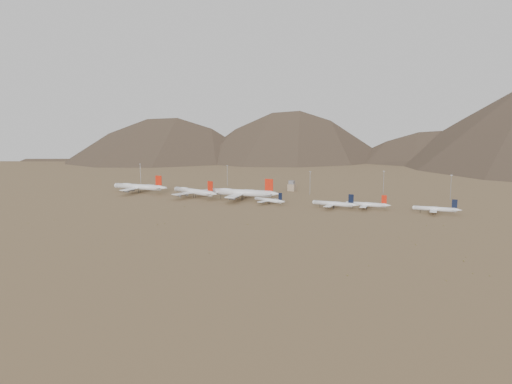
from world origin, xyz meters
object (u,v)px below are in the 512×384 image
at_px(control_tower, 292,186).
at_px(widebody_west, 139,187).
at_px(narrowbody_a, 269,200).
at_px(narrowbody_b, 334,204).
at_px(widebody_east, 241,193).
at_px(widebody_centre, 194,191).

bearing_deg(control_tower, widebody_west, -152.35).
bearing_deg(narrowbody_a, narrowbody_b, 18.97).
height_order(widebody_east, narrowbody_b, widebody_east).
bearing_deg(control_tower, widebody_east, -107.41).
height_order(narrowbody_a, narrowbody_b, narrowbody_b).
xyz_separation_m(widebody_centre, narrowbody_b, (152.73, -9.76, -2.03)).
xyz_separation_m(widebody_east, narrowbody_b, (99.55, -13.52, -3.20)).
bearing_deg(narrowbody_b, narrowbody_a, -175.25).
distance_m(widebody_east, control_tower, 88.58).
bearing_deg(narrowbody_b, widebody_west, -178.91).
bearing_deg(control_tower, narrowbody_b, -53.30).
distance_m(widebody_west, widebody_east, 128.03).
relative_size(narrowbody_a, control_tower, 3.04).
xyz_separation_m(narrowbody_a, narrowbody_b, (64.34, -0.71, 0.66)).
xyz_separation_m(widebody_centre, widebody_east, (53.19, 3.76, 1.17)).
bearing_deg(widebody_west, control_tower, 26.82).
height_order(widebody_west, narrowbody_b, widebody_west).
xyz_separation_m(widebody_centre, control_tower, (79.68, 88.25, -1.46)).
height_order(narrowbody_b, control_tower, narrowbody_b).
bearing_deg(widebody_centre, narrowbody_b, 15.57).
relative_size(widebody_centre, control_tower, 5.29).
relative_size(narrowbody_a, narrowbody_b, 0.83).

